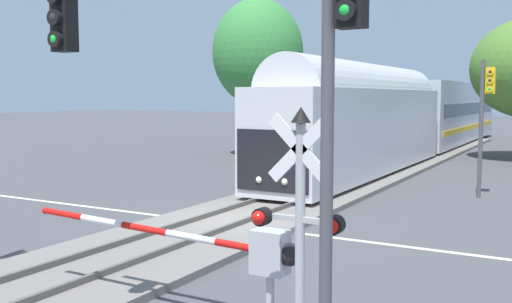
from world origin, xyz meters
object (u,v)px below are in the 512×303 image
at_px(commuter_train, 418,114).
at_px(oak_behind_train, 258,52).
at_px(crossing_gate_near, 237,249).
at_px(traffic_signal_near_right, 221,46).
at_px(traffic_signal_far_side, 486,106).
at_px(crossing_signal_mast, 299,212).

bearing_deg(commuter_train, oak_behind_train, -154.85).
bearing_deg(oak_behind_train, crossing_gate_near, -61.54).
height_order(traffic_signal_near_right, oak_behind_train, oak_behind_train).
relative_size(commuter_train, oak_behind_train, 4.26).
relative_size(crossing_gate_near, traffic_signal_near_right, 0.95).
xyz_separation_m(crossing_gate_near, traffic_signal_far_side, (1.56, 15.69, 2.14)).
height_order(crossing_gate_near, oak_behind_train, oak_behind_train).
relative_size(commuter_train, traffic_signal_far_side, 8.18).
xyz_separation_m(crossing_signal_mast, oak_behind_train, (-15.16, 26.03, 4.42)).
height_order(commuter_train, oak_behind_train, oak_behind_train).
height_order(commuter_train, traffic_signal_far_side, commuter_train).
height_order(crossing_gate_near, traffic_signal_far_side, traffic_signal_far_side).
relative_size(commuter_train, crossing_gate_near, 7.60).
xyz_separation_m(crossing_signal_mast, traffic_signal_near_right, (-0.75, -0.80, 2.25)).
height_order(commuter_train, crossing_signal_mast, commuter_train).
distance_m(commuter_train, oak_behind_train, 10.99).
relative_size(traffic_signal_near_right, traffic_signal_far_side, 1.13).
distance_m(commuter_train, crossing_signal_mast, 30.96).
bearing_deg(traffic_signal_near_right, crossing_signal_mast, 46.99).
relative_size(traffic_signal_near_right, oak_behind_train, 0.59).
xyz_separation_m(commuter_train, oak_behind_train, (-9.29, -4.36, 3.93)).
bearing_deg(crossing_signal_mast, traffic_signal_near_right, -133.01).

